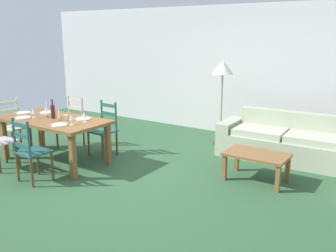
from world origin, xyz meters
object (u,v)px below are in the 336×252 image
object	(u,v)px
wine_glass_far_left	(47,109)
standing_lamp	(223,72)
wine_glass_near_left	(33,111)
dining_chair_head_west	(14,125)
dining_table	(54,124)
coffee_table	(256,158)
wine_glass_near_right	(71,118)
wine_glass_far_right	(84,115)
dining_chair_far_left	(72,122)
dining_chair_near_right	(30,151)
dining_chair_far_right	(104,129)
coffee_cup_primary	(65,118)
wine_bottle	(53,111)
couch	(287,143)

from	to	relation	value
wine_glass_far_left	standing_lamp	distance (m)	3.26
wine_glass_near_left	dining_chair_head_west	bearing A→B (deg)	169.24
dining_table	wine_glass_near_left	world-z (taller)	wine_glass_near_left
wine_glass_far_left	coffee_table	bearing A→B (deg)	15.30
wine_glass_near_right	standing_lamp	size ratio (longest dim) A/B	0.10
wine_glass_far_right	coffee_table	bearing A→B (deg)	20.62
dining_table	wine_glass_far_left	size ratio (longest dim) A/B	11.80
dining_chair_far_left	wine_glass_far_right	world-z (taller)	dining_chair_far_left
dining_chair_near_right	wine_glass_near_right	xyz separation A→B (m)	(0.17, 0.66, 0.38)
dining_chair_far_right	standing_lamp	world-z (taller)	standing_lamp
dining_table	coffee_cup_primary	size ratio (longest dim) A/B	21.11
wine_bottle	dining_chair_far_right	bearing A→B (deg)	57.81
dining_chair_far_right	couch	bearing A→B (deg)	29.07
wine_glass_near_left	coffee_cup_primary	world-z (taller)	wine_glass_near_left
wine_glass_near_right	wine_glass_far_left	size ratio (longest dim) A/B	1.00
standing_lamp	wine_glass_near_left	bearing A→B (deg)	-129.95
coffee_cup_primary	dining_chair_head_west	bearing A→B (deg)	-179.17
dining_chair_far_right	standing_lamp	distance (m)	2.44
dining_chair_head_west	standing_lamp	distance (m)	4.00
wine_glass_far_left	dining_chair_near_right	bearing A→B (deg)	-51.10
dining_chair_far_left	dining_chair_far_right	bearing A→B (deg)	-1.74
coffee_table	dining_chair_head_west	bearing A→B (deg)	-165.93
coffee_cup_primary	coffee_table	world-z (taller)	coffee_cup_primary
wine_bottle	standing_lamp	xyz separation A→B (m)	(1.90, 2.46, 0.54)
dining_table	dining_chair_far_right	size ratio (longest dim) A/B	1.98
dining_chair_far_right	couch	distance (m)	3.20
dining_chair_far_left	wine_glass_near_left	size ratio (longest dim) A/B	5.96
dining_chair_far_right	coffee_table	bearing A→B (deg)	7.09
dining_chair_far_right	dining_table	bearing A→B (deg)	-120.04
dining_chair_head_west	wine_glass_near_left	xyz separation A→B (m)	(0.81, -0.15, 0.38)
standing_lamp	dining_chair_far_right	bearing A→B (deg)	-129.73
wine_glass_far_right	dining_chair_far_right	bearing A→B (deg)	104.97
dining_table	coffee_table	distance (m)	3.32
coffee_cup_primary	couch	distance (m)	3.76
dining_chair_far_right	coffee_cup_primary	xyz separation A→B (m)	(-0.17, -0.71, 0.32)
coffee_cup_primary	dining_chair_far_left	bearing A→B (deg)	133.18
coffee_table	wine_glass_near_right	bearing A→B (deg)	-154.62
wine_glass_near_left	dining_table	bearing A→B (deg)	23.41
dining_chair_head_west	couch	distance (m)	4.92
wine_glass_far_left	couch	xyz separation A→B (m)	(3.55, 2.16, -0.57)
dining_chair_near_right	coffee_cup_primary	bearing A→B (deg)	100.79
wine_glass_far_left	standing_lamp	size ratio (longest dim) A/B	0.10
dining_chair_head_west	coffee_cup_primary	distance (m)	1.43
dining_chair_far_right	dining_chair_head_west	size ratio (longest dim) A/B	1.00
dining_chair_far_left	couch	size ratio (longest dim) A/B	0.42
dining_chair_head_west	dining_chair_far_left	bearing A→B (deg)	47.25
dining_chair_near_right	coffee_table	size ratio (longest dim) A/B	1.07
wine_glass_far_left	couch	bearing A→B (deg)	31.33
wine_glass_far_left	dining_chair_far_right	bearing A→B (deg)	38.77
wine_glass_near_right	couch	xyz separation A→B (m)	(2.64, 2.42, -0.57)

